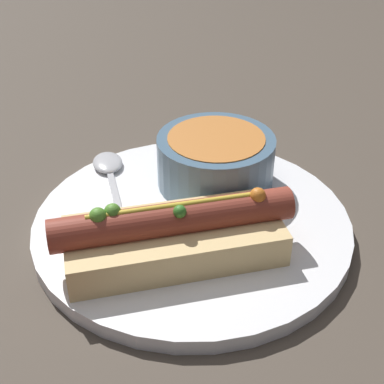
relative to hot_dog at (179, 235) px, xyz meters
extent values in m
plane|color=#4C4238|center=(0.00, 0.05, -0.04)|extent=(4.00, 4.00, 0.00)
cylinder|color=white|center=(0.00, 0.05, -0.03)|extent=(0.30, 0.30, 0.01)
cube|color=#E5C17F|center=(0.00, 0.00, -0.01)|extent=(0.19, 0.15, 0.03)
cylinder|color=brown|center=(0.00, 0.00, 0.02)|extent=(0.19, 0.12, 0.03)
sphere|color=#387A28|center=(0.00, -0.01, 0.03)|extent=(0.01, 0.01, 0.01)
sphere|color=#518C2D|center=(-0.06, -0.03, 0.03)|extent=(0.01, 0.01, 0.01)
sphere|color=#518C2D|center=(-0.05, -0.02, 0.03)|extent=(0.01, 0.01, 0.01)
sphere|color=orange|center=(0.06, 0.03, 0.03)|extent=(0.01, 0.01, 0.01)
cylinder|color=gold|center=(0.00, 0.00, 0.03)|extent=(0.12, 0.07, 0.01)
cylinder|color=slate|center=(0.00, 0.12, 0.00)|extent=(0.12, 0.12, 0.05)
cylinder|color=#C67533|center=(0.00, 0.12, 0.02)|extent=(0.10, 0.10, 0.01)
cube|color=#B7B7BC|center=(-0.07, 0.04, -0.02)|extent=(0.07, 0.12, 0.00)
ellipsoid|color=#B7B7BC|center=(-0.12, 0.12, -0.02)|extent=(0.05, 0.05, 0.01)
camera|label=1|loc=(0.11, -0.33, 0.28)|focal=50.00mm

